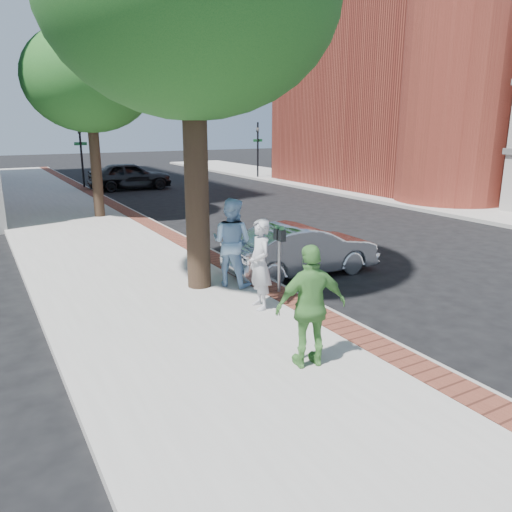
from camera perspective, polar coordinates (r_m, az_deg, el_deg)
ground at (r=10.08m, az=1.07°, el=-6.64°), size 120.00×120.00×0.00m
sidewalk at (r=16.78m, az=-17.65°, el=1.71°), size 5.00×60.00×0.15m
brick_strip at (r=17.33m, az=-10.57°, el=2.84°), size 0.60×60.00×0.01m
curb at (r=17.46m, az=-9.48°, el=2.71°), size 0.10×60.00×0.15m
sidewalk_far at (r=25.37m, az=20.42°, el=5.75°), size 5.00×60.00×0.15m
church at (r=33.56m, az=22.14°, el=19.95°), size 19.00×16.00×20.40m
signal_near at (r=30.62m, az=-19.36°, el=11.36°), size 0.70×0.15×3.80m
signal_far at (r=34.70m, az=0.20°, el=12.50°), size 0.70×0.15×3.80m
tree_far at (r=20.56m, az=-18.56°, el=18.62°), size 4.80×4.80×7.14m
parking_meter at (r=10.61m, az=2.70°, el=1.29°), size 0.12×0.32×1.47m
person_gray at (r=9.71m, az=0.45°, el=-0.95°), size 0.52×0.71×1.79m
person_officer at (r=11.13m, az=-2.79°, el=1.58°), size 1.16×1.22×1.98m
person_green at (r=7.43m, az=6.31°, el=-5.76°), size 1.17×0.69×1.87m
sedan_silver at (r=12.53m, az=5.30°, el=0.73°), size 3.95×1.49×1.29m
bg_car at (r=30.00m, az=-14.19°, el=8.89°), size 4.77×2.19×1.59m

